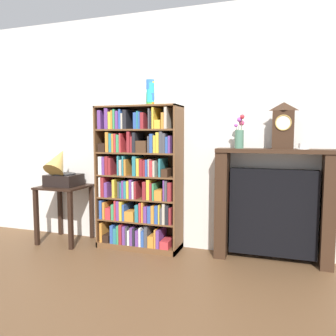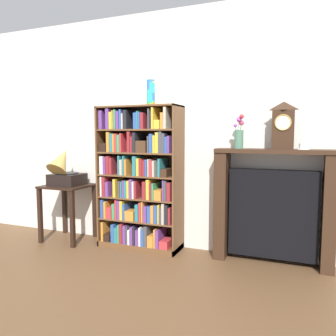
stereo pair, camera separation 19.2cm
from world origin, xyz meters
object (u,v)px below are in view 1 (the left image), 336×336
at_px(gramophone, 61,170).
at_px(teacup_with_saucer, 303,147).
at_px(cup_stack, 150,93).
at_px(flower_vase, 239,135).
at_px(bookshelf, 139,183).
at_px(mantel_clock, 283,126).
at_px(fireplace_mantel, 273,207).
at_px(side_table_left, 65,200).

relative_size(gramophone, teacup_with_saucer, 3.96).
relative_size(cup_stack, flower_vase, 0.82).
height_order(bookshelf, mantel_clock, same).
relative_size(gramophone, fireplace_mantel, 0.43).
bearing_deg(teacup_with_saucer, mantel_clock, -179.26).
bearing_deg(flower_vase, cup_stack, -179.15).
bearing_deg(side_table_left, flower_vase, 3.33).
relative_size(bookshelf, side_table_left, 2.36).
distance_m(cup_stack, mantel_clock, 1.40).
height_order(cup_stack, teacup_with_saucer, cup_stack).
xyz_separation_m(gramophone, mantel_clock, (2.40, 0.16, 0.50)).
distance_m(bookshelf, mantel_clock, 1.61).
bearing_deg(bookshelf, flower_vase, 2.42).
relative_size(side_table_left, gramophone, 1.36).
height_order(gramophone, mantel_clock, mantel_clock).
xyz_separation_m(cup_stack, gramophone, (-1.05, -0.15, -0.85)).
relative_size(fireplace_mantel, teacup_with_saucer, 9.12).
distance_m(side_table_left, flower_vase, 2.14).
distance_m(cup_stack, side_table_left, 1.60).
distance_m(fireplace_mantel, teacup_with_saucer, 0.65).
bearing_deg(flower_vase, side_table_left, -176.67).
relative_size(cup_stack, side_table_left, 0.41).
xyz_separation_m(cup_stack, flower_vase, (0.95, 0.01, -0.45)).
bearing_deg(teacup_with_saucer, cup_stack, -179.35).
bearing_deg(cup_stack, teacup_with_saucer, 0.65).
bearing_deg(flower_vase, fireplace_mantel, 4.33).
height_order(side_table_left, teacup_with_saucer, teacup_with_saucer).
bearing_deg(side_table_left, fireplace_mantel, 3.48).
height_order(fireplace_mantel, mantel_clock, mantel_clock).
height_order(bookshelf, side_table_left, bookshelf).
bearing_deg(flower_vase, mantel_clock, 0.15).
height_order(mantel_clock, flower_vase, mantel_clock).
bearing_deg(mantel_clock, flower_vase, -179.85).
bearing_deg(side_table_left, bookshelf, 4.41).
distance_m(cup_stack, flower_vase, 1.05).
bearing_deg(flower_vase, teacup_with_saucer, 0.33).
xyz_separation_m(mantel_clock, teacup_with_saucer, (0.18, 0.00, -0.20)).
height_order(side_table_left, gramophone, gramophone).
bearing_deg(side_table_left, cup_stack, 5.56).
distance_m(gramophone, mantel_clock, 2.46).
bearing_deg(bookshelf, cup_stack, 13.40).
distance_m(gramophone, teacup_with_saucer, 2.61).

